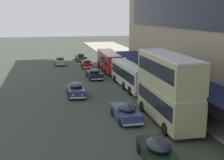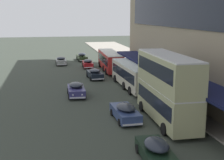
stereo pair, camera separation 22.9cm
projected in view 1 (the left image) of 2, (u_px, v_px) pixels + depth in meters
name	position (u px, v px, depth m)	size (l,w,h in m)	color
transit_bus_kerbside_front	(109.00, 60.00, 51.79)	(2.98, 11.16, 3.09)	red
transit_bus_kerbside_rear	(132.00, 74.00, 39.65)	(3.00, 11.21, 3.07)	beige
transit_bus_kerbside_far	(167.00, 86.00, 26.76)	(2.87, 9.74, 5.92)	tan
sedan_lead_near	(94.00, 74.00, 45.38)	(2.09, 4.59, 1.49)	black
sedan_trailing_near	(60.00, 61.00, 57.91)	(1.97, 4.36, 1.45)	gray
sedan_trailing_mid	(87.00, 63.00, 54.78)	(1.95, 4.48, 1.49)	#A3191E
sedan_second_mid	(126.00, 112.00, 27.64)	(2.03, 4.80, 1.52)	navy
sedan_second_near	(76.00, 90.00, 35.74)	(2.03, 4.46, 1.54)	navy
sedan_far_back	(81.00, 57.00, 62.97)	(1.97, 5.01, 1.63)	#2A3A1F
sedan_oncoming_front	(157.00, 150.00, 19.83)	(2.01, 4.52, 1.56)	black
fire_hydrant	(201.00, 119.00, 26.57)	(0.20, 0.40, 0.70)	red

